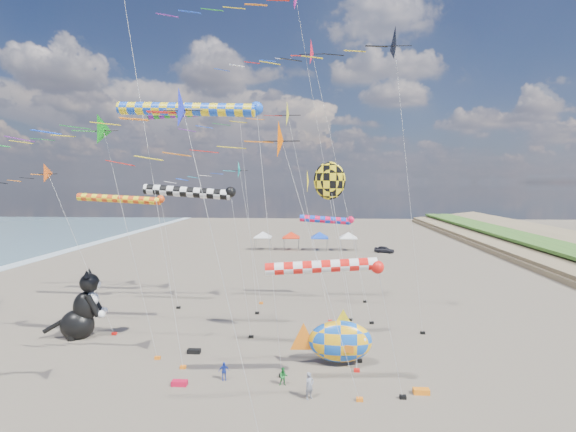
% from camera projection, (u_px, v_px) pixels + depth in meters
% --- Properties ---
extents(delta_kite_0, '(12.75, 2.22, 15.36)m').
position_uv_depth(delta_kite_0, '(269.00, 145.00, 23.79)').
color(delta_kite_0, '#F85D01').
rests_on(delta_kite_0, ground).
extents(delta_kite_1, '(14.99, 2.78, 28.43)m').
position_uv_depth(delta_kite_1, '(294.00, 3.00, 37.08)').
color(delta_kite_1, '#D31F92').
rests_on(delta_kite_1, ground).
extents(delta_kite_2, '(13.03, 2.39, 18.84)m').
position_uv_depth(delta_kite_2, '(270.00, 117.00, 37.35)').
color(delta_kite_2, '#FFF525').
rests_on(delta_kite_2, ground).
extents(delta_kite_3, '(9.75, 1.62, 13.48)m').
position_uv_depth(delta_kite_3, '(47.00, 179.00, 34.61)').
color(delta_kite_3, '#E25214').
rests_on(delta_kite_3, ground).
extents(delta_kite_4, '(9.73, 1.85, 14.12)m').
position_uv_depth(delta_kite_4, '(222.00, 173.00, 43.42)').
color(delta_kite_4, '#1FD8CC').
rests_on(delta_kite_4, ground).
extents(delta_kite_5, '(9.56, 1.84, 15.94)m').
position_uv_depth(delta_kite_5, '(177.00, 121.00, 19.62)').
color(delta_kite_5, '#202EE3').
rests_on(delta_kite_5, ground).
extents(delta_kite_6, '(11.16, 2.14, 16.40)m').
position_uv_depth(delta_kite_6, '(99.00, 136.00, 29.44)').
color(delta_kite_6, '#107D16').
rests_on(delta_kite_6, ground).
extents(delta_kite_7, '(11.68, 2.44, 23.88)m').
position_uv_depth(delta_kite_7, '(319.00, 54.00, 36.52)').
color(delta_kite_7, red).
rests_on(delta_kite_7, ground).
extents(delta_kite_9, '(12.74, 2.89, 23.96)m').
position_uv_depth(delta_kite_9, '(383.00, 46.00, 33.93)').
color(delta_kite_9, black).
rests_on(delta_kite_9, ground).
extents(windsock_0, '(8.27, 0.82, 11.63)m').
position_uv_depth(windsock_0, '(193.00, 193.00, 33.92)').
color(windsock_0, black).
rests_on(windsock_0, ground).
extents(windsock_1, '(7.79, 0.73, 7.72)m').
position_uv_depth(windsock_1, '(328.00, 267.00, 24.50)').
color(windsock_1, red).
rests_on(windsock_1, ground).
extents(windsock_2, '(10.16, 0.81, 16.70)m').
position_uv_depth(windsock_2, '(193.00, 110.00, 26.69)').
color(windsock_2, blue).
rests_on(windsock_2, ground).
extents(windsock_3, '(6.70, 0.72, 8.62)m').
position_uv_depth(windsock_3, '(329.00, 220.00, 44.28)').
color(windsock_3, '#F21143').
rests_on(windsock_3, ground).
extents(windsock_4, '(9.69, 0.75, 10.76)m').
position_uv_depth(windsock_4, '(123.00, 199.00, 42.06)').
color(windsock_4, '#DB4212').
rests_on(windsock_4, ground).
extents(windsock_5, '(9.99, 0.83, 18.55)m').
position_uv_depth(windsock_5, '(198.00, 113.00, 39.73)').
color(windsock_5, '#198A1D').
rests_on(windsock_5, ground).
extents(angelfish_kite, '(3.74, 3.02, 13.38)m').
position_uv_depth(angelfish_kite, '(327.00, 182.00, 31.03)').
color(angelfish_kite, yellow).
rests_on(angelfish_kite, ground).
extents(cat_inflatable, '(4.30, 2.90, 5.31)m').
position_uv_depth(cat_inflatable, '(80.00, 304.00, 34.40)').
color(cat_inflatable, black).
rests_on(cat_inflatable, ground).
extents(fish_inflatable, '(5.52, 2.02, 3.73)m').
position_uv_depth(fish_inflatable, '(339.00, 341.00, 29.27)').
color(fish_inflatable, blue).
rests_on(fish_inflatable, ground).
extents(person_adult, '(0.65, 0.63, 1.50)m').
position_uv_depth(person_adult, '(309.00, 386.00, 24.73)').
color(person_adult, gray).
rests_on(person_adult, ground).
extents(child_green, '(0.56, 0.46, 1.06)m').
position_uv_depth(child_green, '(283.00, 377.00, 26.40)').
color(child_green, '#1E7B31').
rests_on(child_green, ground).
extents(child_blue, '(0.71, 0.51, 1.12)m').
position_uv_depth(child_blue, '(224.00, 371.00, 27.09)').
color(child_blue, '#1F37AC').
rests_on(child_blue, ground).
extents(kite_bag_0, '(0.90, 0.44, 0.30)m').
position_uv_depth(kite_bag_0, '(194.00, 351.00, 31.38)').
color(kite_bag_0, black).
rests_on(kite_bag_0, ground).
extents(kite_bag_1, '(0.90, 0.44, 0.30)m').
position_uv_depth(kite_bag_1, '(179.00, 383.00, 26.40)').
color(kite_bag_1, red).
rests_on(kite_bag_1, ground).
extents(kite_bag_2, '(0.90, 0.44, 0.30)m').
position_uv_depth(kite_bag_2, '(421.00, 391.00, 25.36)').
color(kite_bag_2, orange).
rests_on(kite_bag_2, ground).
extents(tent_row, '(19.20, 4.20, 3.80)m').
position_uv_depth(tent_row, '(305.00, 233.00, 78.79)').
color(tent_row, silver).
rests_on(tent_row, ground).
extents(parked_car, '(3.61, 2.61, 1.14)m').
position_uv_depth(parked_car, '(384.00, 249.00, 76.15)').
color(parked_car, '#26262D').
rests_on(parked_car, ground).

